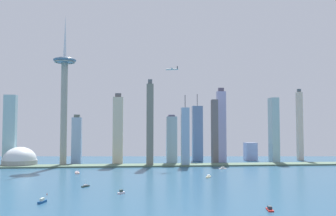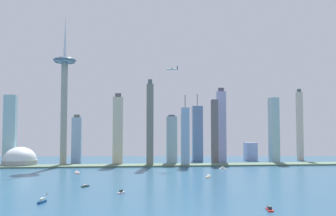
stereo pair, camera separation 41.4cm
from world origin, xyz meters
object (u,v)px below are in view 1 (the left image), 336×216
(skyscraper_8, at_px, (250,151))
(channel_buoy_0, at_px, (47,194))
(boat_4, at_px, (121,192))
(skyscraper_1, at_px, (274,130))
(skyscraper_3, at_px, (172,140))
(observation_tower, at_px, (64,87))
(skyscraper_6, at_px, (221,126))
(skyscraper_0, at_px, (185,137))
(skyscraper_7, at_px, (300,125))
(boat_3, at_px, (77,173))
(boat_5, at_px, (270,209))
(skyscraper_2, at_px, (10,130))
(boat_1, at_px, (42,201))
(skyscraper_10, at_px, (77,140))
(boat_6, at_px, (85,186))
(airplane, at_px, (172,69))
(boat_7, at_px, (223,168))
(skyscraper_4, at_px, (215,131))
(skyscraper_9, at_px, (197,133))
(boat_2, at_px, (208,177))
(stadium_dome, at_px, (20,161))
(skyscraper_5, at_px, (150,124))
(skyscraper_11, at_px, (118,130))

(skyscraper_8, relative_size, channel_buoy_0, 16.42)
(boat_4, bearing_deg, skyscraper_8, 8.26)
(skyscraper_1, height_order, skyscraper_3, skyscraper_1)
(observation_tower, distance_m, skyscraper_3, 257.91)
(skyscraper_6, bearing_deg, skyscraper_0, -141.67)
(skyscraper_3, bearing_deg, skyscraper_7, 10.20)
(boat_3, relative_size, boat_5, 1.16)
(skyscraper_2, height_order, boat_1, skyscraper_2)
(skyscraper_10, distance_m, boat_6, 338.01)
(skyscraper_1, height_order, airplane, airplane)
(boat_7, bearing_deg, skyscraper_4, -103.13)
(boat_6, relative_size, channel_buoy_0, 5.08)
(skyscraper_2, height_order, skyscraper_9, skyscraper_9)
(observation_tower, height_order, skyscraper_9, observation_tower)
(boat_1, xyz_separation_m, channel_buoy_0, (-6.23, 46.77, -0.55))
(skyscraper_7, height_order, boat_3, skyscraper_7)
(boat_6, bearing_deg, channel_buoy_0, 177.93)
(skyscraper_2, bearing_deg, skyscraper_1, 1.41)
(skyscraper_6, distance_m, airplane, 180.75)
(boat_5, bearing_deg, skyscraper_3, 15.36)
(skyscraper_4, xyz_separation_m, boat_7, (-9.10, -108.17, -69.73))
(boat_4, xyz_separation_m, boat_6, (-49.61, 56.52, -0.72))
(skyscraper_10, distance_m, boat_7, 332.80)
(skyscraper_8, bearing_deg, skyscraper_4, -145.68)
(skyscraper_0, height_order, skyscraper_7, skyscraper_7)
(skyscraper_7, height_order, boat_2, skyscraper_7)
(skyscraper_0, height_order, skyscraper_4, skyscraper_0)
(skyscraper_0, xyz_separation_m, airplane, (-25.81, 19.18, 144.54))
(skyscraper_3, bearing_deg, skyscraper_10, 173.20)
(skyscraper_8, xyz_separation_m, boat_2, (-166.30, -296.55, -19.97))
(skyscraper_0, relative_size, boat_7, 10.01)
(boat_3, bearing_deg, skyscraper_1, -81.43)
(boat_5, height_order, channel_buoy_0, boat_5)
(stadium_dome, bearing_deg, skyscraper_7, 6.96)
(skyscraper_1, bearing_deg, boat_2, -130.14)
(skyscraper_0, height_order, skyscraper_9, skyscraper_9)
(stadium_dome, xyz_separation_m, boat_1, (142.42, -383.77, -9.14))
(skyscraper_7, xyz_separation_m, boat_5, (-277.62, -517.13, -83.94))
(skyscraper_8, bearing_deg, skyscraper_1, -53.19)
(skyscraper_5, relative_size, skyscraper_10, 1.66)
(boat_4, relative_size, boat_6, 0.67)
(skyscraper_11, bearing_deg, skyscraper_10, 156.77)
(skyscraper_9, distance_m, boat_6, 431.37)
(boat_4, bearing_deg, skyscraper_2, 78.19)
(skyscraper_0, distance_m, skyscraper_4, 87.41)
(skyscraper_5, bearing_deg, skyscraper_10, 155.35)
(skyscraper_4, relative_size, skyscraper_7, 0.81)
(boat_3, bearing_deg, boat_2, -121.80)
(skyscraper_1, relative_size, boat_7, 10.09)
(observation_tower, relative_size, boat_7, 21.63)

